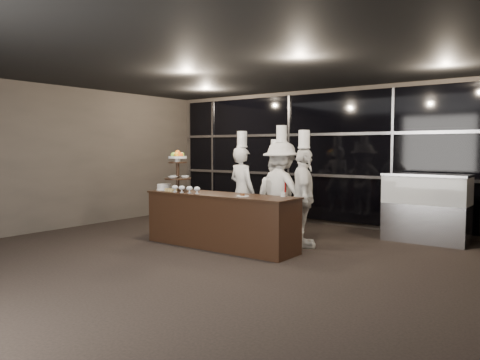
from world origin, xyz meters
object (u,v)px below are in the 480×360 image
Objects in this scene: buffet_counter at (220,220)px; chef_b at (276,196)px; layer_cake at (164,187)px; chef_c at (281,190)px; display_stand at (178,168)px; chef_d at (304,197)px; chef_a at (242,190)px; display_case at (426,204)px.

chef_b reaches higher than buffet_counter.
chef_c reaches higher than layer_cake.
chef_c is at bearing 35.55° from layer_cake.
display_stand is at bearing -179.99° from buffet_counter.
chef_d is (1.14, 0.87, 0.40)m from buffet_counter.
chef_d is (2.44, 0.92, -0.10)m from layer_cake.
chef_d is (0.81, -0.39, 0.07)m from chef_b.
chef_a is 0.69m from chef_b.
display_case is 2.32m from chef_d.
chef_d is at bearing -132.52° from display_case.
chef_a is (-0.33, 1.07, 0.42)m from buffet_counter.
chef_b is at bearing -150.89° from display_case.
display_stand is at bearing -157.91° from chef_d.
layer_cake reaches higher than buffet_counter.
buffet_counter is 1.94× the size of display_case.
display_stand reaches higher than buffet_counter.
buffet_counter is at bearing -104.68° from chef_b.
display_stand is at bearing -145.19° from display_case.
buffet_counter is at bearing -142.65° from chef_d.
chef_b is (1.33, 1.25, -0.54)m from display_stand.
display_stand is at bearing -122.17° from chef_a.
display_stand is 2.48× the size of layer_cake.
chef_d reaches higher than display_case.
chef_a reaches higher than display_stand.
chef_b is 0.88× the size of chef_c.
display_stand is 0.40× the size of chef_b.
chef_c reaches higher than chef_b.
chef_c is (0.47, 1.22, 0.45)m from buffet_counter.
chef_a is at bearing 172.08° from chef_d.
buffet_counter is 1.40m from layer_cake.
layer_cake is 0.15× the size of chef_a.
buffet_counter is at bearing -111.07° from chef_c.
display_stand is 1.96m from chef_c.
display_case is 0.69× the size of chef_c.
display_stand reaches higher than layer_cake.
layer_cake is at bearing -131.15° from chef_a.
chef_a is at bearing -153.60° from display_case.
buffet_counter is at bearing -73.03° from chef_a.
display_case is at bearing 47.48° from chef_d.
display_stand is 2.35m from chef_d.
display_case is at bearing 34.81° from display_stand.
display_case is 0.73× the size of chef_d.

